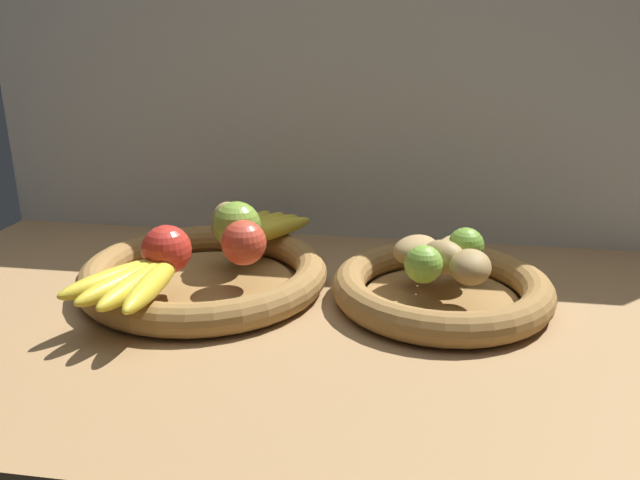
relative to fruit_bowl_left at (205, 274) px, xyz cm
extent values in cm
cube|color=#9E774C|center=(19.86, -0.22, -3.74)|extent=(140.00, 90.00, 3.00)
cube|color=silver|center=(19.86, 29.78, 25.26)|extent=(140.00, 3.00, 55.00)
cylinder|color=olive|center=(0.00, 0.00, -1.74)|extent=(27.68, 27.68, 1.00)
torus|color=olive|center=(0.00, 0.00, 0.18)|extent=(38.60, 38.60, 4.84)
cylinder|color=olive|center=(36.72, 0.00, -1.74)|extent=(22.75, 22.75, 1.00)
torus|color=olive|center=(36.72, 0.00, 0.18)|extent=(32.59, 32.59, 4.84)
sphere|color=red|center=(-3.19, -6.64, 6.23)|extent=(7.25, 7.25, 7.25)
sphere|color=#7AA338|center=(3.92, 5.38, 6.50)|extent=(7.78, 7.78, 7.78)
sphere|color=#CC422D|center=(6.93, -1.41, 6.05)|extent=(6.89, 6.89, 6.89)
ellipsoid|color=olive|center=(2.00, 6.70, 6.28)|extent=(6.56, 6.78, 7.34)
ellipsoid|color=yellow|center=(-7.51, -12.91, 4.21)|extent=(12.66, 17.42, 3.20)
ellipsoid|color=yellow|center=(-5.87, -13.74, 4.21)|extent=(9.67, 18.50, 3.20)
ellipsoid|color=yellow|center=(-4.10, -14.23, 4.21)|extent=(6.29, 18.87, 3.20)
ellipsoid|color=yellow|center=(-2.27, -14.36, 4.21)|extent=(3.73, 18.68, 3.20)
sphere|color=brown|center=(-2.53, -5.06, 4.21)|extent=(2.88, 2.88, 2.88)
ellipsoid|color=yellow|center=(8.49, 11.11, 4.06)|extent=(12.56, 15.51, 2.90)
ellipsoid|color=yellow|center=(7.21, 11.90, 4.06)|extent=(10.27, 16.65, 2.90)
ellipsoid|color=yellow|center=(5.81, 12.45, 4.06)|extent=(7.66, 17.28, 2.90)
ellipsoid|color=yellow|center=(4.34, 12.75, 4.06)|extent=(4.81, 17.38, 2.90)
sphere|color=brown|center=(3.38, 4.22, 4.06)|extent=(2.61, 2.61, 2.61)
ellipsoid|color=#A38451|center=(32.66, 3.16, 4.75)|extent=(9.61, 9.98, 4.29)
ellipsoid|color=tan|center=(38.97, 4.96, 4.66)|extent=(8.85, 9.21, 4.11)
ellipsoid|color=#A38451|center=(36.72, 0.00, 5.07)|extent=(8.31, 7.79, 4.93)
ellipsoid|color=#A38451|center=(40.32, -3.61, 5.02)|extent=(6.55, 7.89, 4.82)
sphere|color=#7AAD3D|center=(33.80, -4.37, 5.32)|extent=(5.43, 5.43, 5.43)
sphere|color=#6B9E33|center=(40.11, 4.37, 5.39)|extent=(5.56, 5.56, 5.56)
cone|color=red|center=(38.62, -1.82, 3.68)|extent=(10.03, 7.05, 2.14)
camera|label=1|loc=(32.38, -88.99, 37.64)|focal=35.69mm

